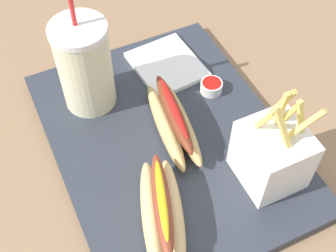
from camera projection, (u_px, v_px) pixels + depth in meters
name	position (u px, v px, depth m)	size (l,w,h in m)	color
ground_plane	(168.00, 148.00, 0.76)	(2.40, 2.40, 0.02)	#8C6B4C
food_tray	(168.00, 141.00, 0.74)	(0.47, 0.36, 0.02)	#2D333D
soda_cup	(85.00, 66.00, 0.72)	(0.09, 0.09, 0.25)	beige
fries_basket	(272.00, 155.00, 0.65)	(0.10, 0.09, 0.17)	white
hot_dog_1	(174.00, 121.00, 0.72)	(0.19, 0.07, 0.06)	tan
hot_dog_2	(162.00, 212.00, 0.62)	(0.18, 0.11, 0.07)	#DBB775
ketchup_cup_1	(211.00, 86.00, 0.79)	(0.04, 0.04, 0.02)	white
napkin_stack	(167.00, 65.00, 0.83)	(0.13, 0.11, 0.01)	white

